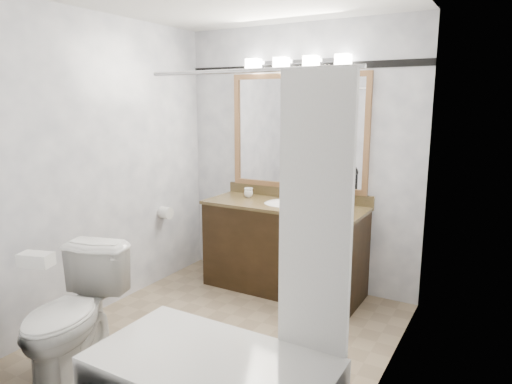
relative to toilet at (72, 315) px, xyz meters
The scene contains 14 objects.
room 1.37m from the toilet, 56.86° to the left, with size 2.42×2.62×2.52m.
vanity 2.01m from the toilet, 72.91° to the left, with size 1.53×0.58×0.97m.
mirror 2.51m from the toilet, 74.88° to the left, with size 1.40×0.04×1.10m.
vanity_light_bar 2.80m from the toilet, 74.51° to the left, with size 1.02×0.14×0.12m.
accent_stripe 2.84m from the toilet, 74.95° to the left, with size 2.40×0.01×0.06m, color black.
tp_roll 1.69m from the toilet, 109.25° to the left, with size 0.12×0.12×0.11m, color white.
toilet is the anchor object (origin of this frame).
tissue_box 0.50m from the toilet, 90.00° to the right, with size 0.19×0.11×0.08m, color white.
coffee_maker 2.23m from the toilet, 61.22° to the left, with size 0.17×0.22×0.33m.
cup_left 2.07m from the toilet, 85.82° to the left, with size 0.09×0.09×0.07m, color white.
cup_right 2.13m from the toilet, 86.87° to the left, with size 0.09×0.09×0.08m, color white.
soap_bottle_a 2.18m from the toilet, 75.82° to the left, with size 0.05×0.05×0.12m, color white.
soap_bottle_b 2.28m from the toilet, 70.62° to the left, with size 0.06×0.06×0.08m, color white.
soap_bar 2.16m from the toilet, 74.88° to the left, with size 0.07×0.04×0.02m, color beige.
Camera 1 is at (1.83, -2.71, 1.79)m, focal length 32.00 mm.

